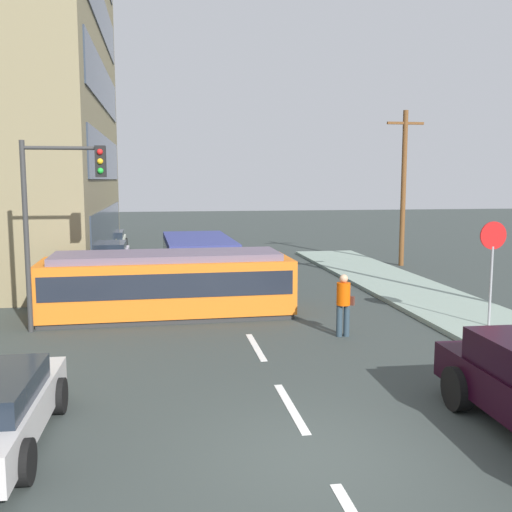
{
  "coord_description": "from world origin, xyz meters",
  "views": [
    {
      "loc": [
        -2.3,
        -8.15,
        4.14
      ],
      "look_at": [
        0.6,
        9.66,
        1.81
      ],
      "focal_mm": 41.56,
      "sensor_mm": 36.0,
      "label": 1
    }
  ],
  "objects": [
    {
      "name": "lane_stripe_3",
      "position": [
        0.0,
        15.83,
        0.01
      ],
      "size": [
        0.16,
        2.4,
        0.01
      ],
      "primitive_type": "cube",
      "color": "silver",
      "rests_on": "ground"
    },
    {
      "name": "pedestrian_crossing",
      "position": [
        2.45,
        6.63,
        0.94
      ],
      "size": [
        0.51,
        0.36,
        1.67
      ],
      "color": "#293A46",
      "rests_on": "ground"
    },
    {
      "name": "parked_sedan_far",
      "position": [
        -4.81,
        20.55,
        0.62
      ],
      "size": [
        2.09,
        4.29,
        1.19
      ],
      "color": "silver",
      "rests_on": "ground"
    },
    {
      "name": "streetcar_tram",
      "position": [
        -2.1,
        9.83,
        1.01
      ],
      "size": [
        7.56,
        2.68,
        1.95
      ],
      "color": "orange",
      "rests_on": "ground"
    },
    {
      "name": "city_bus",
      "position": [
        -0.84,
        14.96,
        1.09
      ],
      "size": [
        2.69,
        6.02,
        1.89
      ],
      "color": "navy",
      "rests_on": "ground"
    },
    {
      "name": "parked_sedan_furthest",
      "position": [
        -5.21,
        26.88,
        0.62
      ],
      "size": [
        2.0,
        4.44,
        1.19
      ],
      "color": "beige",
      "rests_on": "ground"
    },
    {
      "name": "utility_pole_mid",
      "position": [
        9.22,
        18.78,
        3.87
      ],
      "size": [
        1.8,
        0.24,
        7.38
      ],
      "color": "brown",
      "rests_on": "ground"
    },
    {
      "name": "traffic_light_mast",
      "position": [
        -5.02,
        8.46,
        3.58
      ],
      "size": [
        2.22,
        0.33,
        5.18
      ],
      "color": "#333333",
      "rests_on": "ground"
    },
    {
      "name": "sidewalk_curb_right",
      "position": [
        6.8,
        6.0,
        0.07
      ],
      "size": [
        3.2,
        36.0,
        0.14
      ],
      "primitive_type": "cube",
      "color": "gray",
      "rests_on": "ground"
    },
    {
      "name": "lane_stripe_1",
      "position": [
        0.0,
        2.0,
        0.01
      ],
      "size": [
        0.16,
        2.4,
        0.01
      ],
      "primitive_type": "cube",
      "color": "silver",
      "rests_on": "ground"
    },
    {
      "name": "ground_plane",
      "position": [
        0.0,
        10.0,
        0.0
      ],
      "size": [
        120.0,
        120.0,
        0.0
      ],
      "primitive_type": "plane",
      "color": "#353C3A"
    },
    {
      "name": "parked_sedan_mid",
      "position": [
        -5.66,
        13.79,
        0.62
      ],
      "size": [
        1.98,
        4.55,
        1.19
      ],
      "color": "#3B5B39",
      "rests_on": "ground"
    },
    {
      "name": "lane_stripe_2",
      "position": [
        0.0,
        6.0,
        0.01
      ],
      "size": [
        0.16,
        2.4,
        0.01
      ],
      "primitive_type": "cube",
      "color": "silver",
      "rests_on": "ground"
    },
    {
      "name": "stop_sign",
      "position": [
        6.61,
        6.57,
        2.19
      ],
      "size": [
        0.76,
        0.07,
        2.88
      ],
      "color": "gray",
      "rests_on": "sidewalk_curb_right"
    },
    {
      "name": "lane_stripe_4",
      "position": [
        0.0,
        21.83,
        0.01
      ],
      "size": [
        0.16,
        2.4,
        0.01
      ],
      "primitive_type": "cube",
      "color": "silver",
      "rests_on": "ground"
    }
  ]
}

